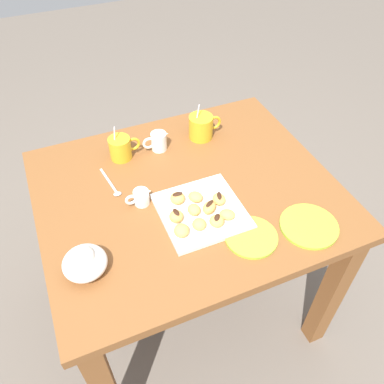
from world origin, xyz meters
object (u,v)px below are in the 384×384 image
(saucer_lime_left, at_px, (309,226))
(beignet_7, at_px, (209,207))
(coffee_mug_mustard_left, at_px, (121,147))
(beignet_1, at_px, (219,199))
(coffee_mug_mustard_right, at_px, (201,126))
(beignet_9, at_px, (217,221))
(beignet_8, at_px, (227,215))
(beignet_2, at_px, (194,210))
(saucer_lime_right, at_px, (251,237))
(beignet_4, at_px, (182,231))
(beignet_5, at_px, (199,224))
(dining_table, at_px, (188,215))
(pastry_plate_square, at_px, (203,211))
(chocolate_sauce_pitcher, at_px, (141,196))
(beignet_6, at_px, (178,198))
(beignet_3, at_px, (194,197))
(ice_cream_bowl, at_px, (85,262))
(beignet_0, at_px, (176,216))
(cream_pitcher_white, at_px, (158,141))

(saucer_lime_left, distance_m, beignet_7, 0.32)
(coffee_mug_mustard_left, xyz_separation_m, beignet_7, (0.18, -0.39, -0.01))
(beignet_1, bearing_deg, coffee_mug_mustard_right, 74.91)
(beignet_9, bearing_deg, beignet_7, 87.50)
(beignet_8, xyz_separation_m, beignet_9, (-0.04, -0.01, 0.00))
(beignet_2, bearing_deg, saucer_lime_right, -49.90)
(beignet_7, bearing_deg, beignet_9, -92.50)
(beignet_4, xyz_separation_m, beignet_5, (0.06, 0.00, -0.00))
(dining_table, height_order, pastry_plate_square, pastry_plate_square)
(beignet_5, bearing_deg, beignet_8, 1.91)
(saucer_lime_left, xyz_separation_m, beignet_8, (-0.23, 0.12, 0.03))
(chocolate_sauce_pitcher, distance_m, beignet_7, 0.23)
(coffee_mug_mustard_left, xyz_separation_m, beignet_6, (0.10, -0.31, -0.01))
(beignet_4, bearing_deg, beignet_8, 2.07)
(dining_table, distance_m, coffee_mug_mustard_left, 0.36)
(coffee_mug_mustard_left, height_order, beignet_6, coffee_mug_mustard_left)
(dining_table, height_order, beignet_2, beignet_2)
(beignet_3, distance_m, beignet_7, 0.07)
(saucer_lime_right, distance_m, beignet_6, 0.27)
(pastry_plate_square, bearing_deg, chocolate_sauce_pitcher, 144.44)
(dining_table, relative_size, ice_cream_bowl, 7.99)
(ice_cream_bowl, xyz_separation_m, beignet_4, (0.30, 0.00, -0.01))
(chocolate_sauce_pitcher, distance_m, beignet_9, 0.27)
(coffee_mug_mustard_left, xyz_separation_m, beignet_4, (0.06, -0.45, -0.01))
(ice_cream_bowl, height_order, beignet_5, ice_cream_bowl)
(ice_cream_bowl, bearing_deg, chocolate_sauce_pitcher, 40.83)
(ice_cream_bowl, xyz_separation_m, beignet_7, (0.42, 0.06, -0.01))
(beignet_2, bearing_deg, chocolate_sauce_pitcher, 137.89)
(beignet_1, distance_m, beignet_7, 0.05)
(ice_cream_bowl, bearing_deg, beignet_9, -0.43)
(coffee_mug_mustard_left, height_order, beignet_0, coffee_mug_mustard_left)
(coffee_mug_mustard_right, bearing_deg, beignet_9, -108.08)
(dining_table, xyz_separation_m, beignet_1, (0.07, -0.11, 0.17))
(beignet_2, bearing_deg, beignet_0, -172.93)
(beignet_6, bearing_deg, saucer_lime_right, -54.08)
(dining_table, distance_m, beignet_4, 0.27)
(coffee_mug_mustard_left, relative_size, beignet_8, 2.62)
(beignet_0, height_order, beignet_5, beignet_0)
(beignet_6, height_order, beignet_8, beignet_6)
(beignet_5, bearing_deg, ice_cream_bowl, -178.90)
(coffee_mug_mustard_right, distance_m, beignet_2, 0.43)
(beignet_8, bearing_deg, saucer_lime_right, -67.46)
(beignet_2, height_order, beignet_8, beignet_2)
(saucer_lime_left, relative_size, beignet_0, 4.01)
(dining_table, height_order, beignet_9, beignet_9)
(dining_table, height_order, beignet_4, beignet_4)
(coffee_mug_mustard_left, bearing_deg, beignet_5, -74.29)
(cream_pitcher_white, relative_size, beignet_0, 2.26)
(beignet_0, distance_m, beignet_4, 0.06)
(dining_table, height_order, chocolate_sauce_pitcher, chocolate_sauce_pitcher)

